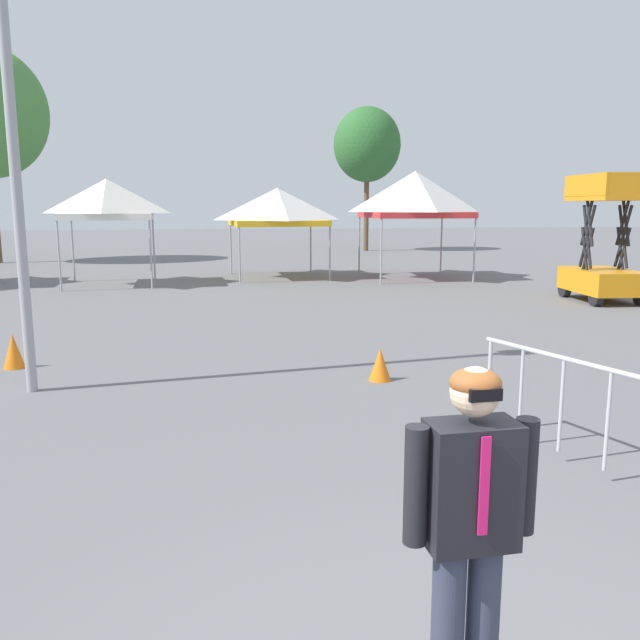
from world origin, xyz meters
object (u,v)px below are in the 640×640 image
at_px(canopy_tent_behind_right, 107,199).
at_px(traffic_cone_lot_center, 13,351).
at_px(canopy_tent_left_of_center, 277,207).
at_px(scissor_lift, 603,262).
at_px(traffic_cone_near_barrier, 380,364).
at_px(light_pole_opposite_side, 5,47).
at_px(person_foreground, 470,522).
at_px(tree_behind_tents_left, 367,145).
at_px(crowd_barrier_near_person, 562,388).
at_px(canopy_tent_behind_left, 415,195).

distance_m(canopy_tent_behind_right, traffic_cone_lot_center, 11.23).
height_order(canopy_tent_left_of_center, scissor_lift, scissor_lift).
relative_size(scissor_lift, traffic_cone_near_barrier, 6.86).
xyz_separation_m(canopy_tent_behind_right, light_pole_opposite_side, (0.64, -12.37, 1.74)).
relative_size(scissor_lift, person_foreground, 1.85).
bearing_deg(canopy_tent_left_of_center, light_pole_opposite_side, -109.47).
bearing_deg(traffic_cone_near_barrier, scissor_lift, 40.47).
relative_size(person_foreground, traffic_cone_lot_center, 3.27).
bearing_deg(tree_behind_tents_left, person_foreground, -103.06).
xyz_separation_m(person_foreground, light_pole_opposite_side, (-3.58, 6.43, 3.41)).
bearing_deg(scissor_lift, canopy_tent_left_of_center, 136.73).
xyz_separation_m(scissor_lift, traffic_cone_lot_center, (-13.30, -5.03, -0.78)).
bearing_deg(traffic_cone_lot_center, canopy_tent_behind_right, 90.16).
xyz_separation_m(scissor_lift, tree_behind_tents_left, (-1.43, 20.24, 4.76)).
distance_m(scissor_lift, traffic_cone_lot_center, 14.24).
xyz_separation_m(scissor_lift, person_foreground, (-9.11, -12.87, -0.01)).
height_order(crowd_barrier_near_person, traffic_cone_lot_center, crowd_barrier_near_person).
xyz_separation_m(crowd_barrier_near_person, traffic_cone_near_barrier, (-0.93, 3.26, -0.51)).
bearing_deg(scissor_lift, traffic_cone_lot_center, -159.27).
distance_m(canopy_tent_left_of_center, canopy_tent_behind_left, 4.78).
distance_m(canopy_tent_behind_left, scissor_lift, 7.22).
bearing_deg(traffic_cone_lot_center, canopy_tent_behind_left, 48.06).
distance_m(canopy_tent_behind_right, tree_behind_tents_left, 18.87).
xyz_separation_m(tree_behind_tents_left, traffic_cone_near_barrier, (-6.44, -26.96, -5.57)).
distance_m(person_foreground, traffic_cone_lot_center, 8.92).
bearing_deg(light_pole_opposite_side, canopy_tent_left_of_center, 70.53).
relative_size(canopy_tent_behind_right, traffic_cone_near_barrier, 6.93).
height_order(scissor_lift, traffic_cone_near_barrier, scissor_lift).
bearing_deg(tree_behind_tents_left, traffic_cone_lot_center, -115.15).
xyz_separation_m(canopy_tent_behind_left, traffic_cone_near_barrier, (-4.68, -12.93, -2.64)).
height_order(light_pole_opposite_side, traffic_cone_lot_center, light_pole_opposite_side).
xyz_separation_m(light_pole_opposite_side, tree_behind_tents_left, (11.26, 26.68, 1.37)).
bearing_deg(canopy_tent_behind_left, light_pole_opposite_side, -126.91).
bearing_deg(scissor_lift, traffic_cone_near_barrier, -139.53).
bearing_deg(scissor_lift, light_pole_opposite_side, -153.11).
xyz_separation_m(person_foreground, traffic_cone_near_barrier, (1.24, 6.15, -0.79)).
height_order(canopy_tent_behind_left, crowd_barrier_near_person, canopy_tent_behind_left).
relative_size(light_pole_opposite_side, tree_behind_tents_left, 0.99).
bearing_deg(canopy_tent_behind_right, traffic_cone_lot_center, -89.84).
relative_size(canopy_tent_left_of_center, canopy_tent_behind_left, 0.92).
height_order(canopy_tent_left_of_center, traffic_cone_lot_center, canopy_tent_left_of_center).
relative_size(canopy_tent_behind_left, tree_behind_tents_left, 0.47).
height_order(scissor_lift, traffic_cone_lot_center, scissor_lift).
height_order(scissor_lift, tree_behind_tents_left, tree_behind_tents_left).
height_order(canopy_tent_behind_right, scissor_lift, canopy_tent_behind_right).
distance_m(scissor_lift, traffic_cone_near_barrier, 10.38).
height_order(canopy_tent_behind_right, person_foreground, canopy_tent_behind_right).
distance_m(scissor_lift, light_pole_opposite_side, 14.63).
height_order(crowd_barrier_near_person, traffic_cone_near_barrier, crowd_barrier_near_person).
distance_m(canopy_tent_behind_left, traffic_cone_near_barrier, 14.00).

